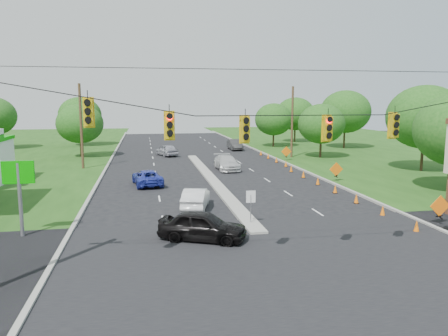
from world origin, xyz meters
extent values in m
plane|color=black|center=(0.00, 0.00, 0.00)|extent=(160.00, 160.00, 0.00)
cube|color=black|center=(0.00, 0.00, 0.00)|extent=(160.00, 14.00, 0.02)
cube|color=gray|center=(-10.10, 30.00, 0.00)|extent=(0.25, 110.00, 0.16)
cube|color=gray|center=(10.10, 30.00, 0.00)|extent=(0.25, 110.00, 0.16)
cube|color=gray|center=(0.00, 21.00, 0.00)|extent=(1.00, 34.00, 0.18)
cylinder|color=gray|center=(0.00, 6.00, 0.90)|extent=(0.06, 0.06, 1.80)
cube|color=white|center=(0.00, 6.00, 1.70)|extent=(0.55, 0.04, 0.70)
cylinder|color=black|center=(0.00, -1.00, 7.00)|extent=(24.00, 0.04, 0.04)
cube|color=gold|center=(-8.00, -1.00, 6.75)|extent=(0.34, 0.24, 1.00)
cube|color=gold|center=(-5.00, -1.00, 6.22)|extent=(0.34, 0.24, 1.00)
cube|color=gold|center=(-2.00, -1.00, 6.05)|extent=(0.34, 0.24, 1.00)
cube|color=gold|center=(1.50, -1.00, 6.05)|extent=(0.34, 0.24, 1.00)
cube|color=gold|center=(4.50, -1.00, 6.14)|extent=(0.34, 0.24, 1.00)
cylinder|color=#422D1C|center=(-12.50, 30.00, 4.50)|extent=(0.28, 0.28, 9.00)
cylinder|color=#422D1C|center=(12.50, 35.00, 4.50)|extent=(0.28, 0.28, 9.00)
cylinder|color=gray|center=(-12.50, 6.00, 2.00)|extent=(0.20, 0.20, 4.00)
cube|color=#019D00|center=(-12.50, 6.00, 3.50)|extent=(1.60, 0.15, 1.20)
cone|color=orange|center=(8.68, 3.00, 0.35)|extent=(0.32, 0.32, 0.70)
cone|color=orange|center=(8.68, 6.50, 0.35)|extent=(0.32, 0.32, 0.70)
cone|color=orange|center=(8.68, 10.00, 0.35)|extent=(0.32, 0.32, 0.70)
cone|color=orange|center=(8.68, 13.50, 0.35)|extent=(0.32, 0.32, 0.70)
cone|color=orange|center=(8.68, 17.00, 0.35)|extent=(0.32, 0.32, 0.70)
cone|color=orange|center=(8.68, 20.50, 0.35)|extent=(0.32, 0.32, 0.70)
cone|color=orange|center=(8.68, 24.00, 0.35)|extent=(0.32, 0.32, 0.70)
cone|color=orange|center=(9.28, 27.50, 0.35)|extent=(0.32, 0.32, 0.70)
cone|color=orange|center=(9.28, 31.00, 0.35)|extent=(0.32, 0.32, 0.70)
cone|color=orange|center=(9.28, 34.50, 0.35)|extent=(0.32, 0.32, 0.70)
cone|color=orange|center=(9.28, 38.00, 0.35)|extent=(0.32, 0.32, 0.70)
cube|color=black|center=(10.80, 4.00, 0.55)|extent=(0.06, 0.58, 0.26)
cube|color=black|center=(10.80, 4.00, 0.55)|extent=(0.06, 0.58, 0.26)
cube|color=orange|center=(10.80, 4.00, 1.15)|extent=(1.27, 0.05, 1.27)
cube|color=black|center=(10.80, 18.00, 0.55)|extent=(0.06, 0.58, 0.26)
cube|color=black|center=(10.80, 18.00, 0.55)|extent=(0.06, 0.58, 0.26)
cube|color=orange|center=(10.80, 18.00, 1.15)|extent=(1.27, 0.05, 1.27)
cube|color=black|center=(10.80, 32.00, 0.55)|extent=(0.06, 0.58, 0.26)
cube|color=black|center=(10.80, 32.00, 0.55)|extent=(0.06, 0.58, 0.26)
cube|color=orange|center=(10.80, 32.00, 1.15)|extent=(1.27, 0.05, 1.27)
cylinder|color=black|center=(-14.00, 40.00, 1.26)|extent=(0.28, 0.28, 2.52)
ellipsoid|color=#194C14|center=(-14.00, 40.00, 4.34)|extent=(5.88, 5.88, 5.04)
cylinder|color=black|center=(-16.00, 55.00, 1.44)|extent=(0.28, 0.28, 2.88)
ellipsoid|color=#194C14|center=(-16.00, 55.00, 4.96)|extent=(6.72, 6.72, 5.76)
cylinder|color=black|center=(22.00, 22.00, 1.62)|extent=(0.28, 0.28, 3.24)
ellipsoid|color=#194C14|center=(22.00, 22.00, 5.58)|extent=(7.56, 7.56, 6.48)
cylinder|color=black|center=(16.00, 34.00, 1.26)|extent=(0.28, 0.28, 2.52)
ellipsoid|color=#194C14|center=(16.00, 34.00, 4.34)|extent=(5.88, 5.88, 5.04)
cylinder|color=black|center=(24.00, 44.00, 1.62)|extent=(0.28, 0.28, 3.24)
ellipsoid|color=#194C14|center=(24.00, 44.00, 5.58)|extent=(7.56, 7.56, 6.48)
cylinder|color=black|center=(20.00, 55.00, 1.44)|extent=(0.28, 0.28, 2.88)
ellipsoid|color=#194C14|center=(20.00, 55.00, 4.96)|extent=(6.72, 6.72, 5.76)
cylinder|color=black|center=(14.00, 48.00, 1.26)|extent=(0.28, 0.28, 2.52)
ellipsoid|color=#194C14|center=(14.00, 48.00, 4.34)|extent=(5.88, 5.88, 5.04)
imported|color=black|center=(-3.13, 3.68, 0.78)|extent=(4.93, 3.55, 1.56)
imported|color=silver|center=(-2.68, 10.59, 0.70)|extent=(2.47, 4.49, 1.40)
imported|color=#2532A0|center=(-5.82, 19.52, 0.66)|extent=(2.83, 5.04, 1.33)
imported|color=silver|center=(2.46, 26.65, 0.76)|extent=(2.28, 5.29, 1.52)
imported|color=#9C9AA6|center=(-3.11, 39.72, 0.76)|extent=(3.15, 4.80, 1.52)
imported|color=#313131|center=(7.22, 45.19, 0.77)|extent=(1.64, 4.70, 1.55)
camera|label=1|loc=(-5.96, -18.00, 7.17)|focal=35.00mm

